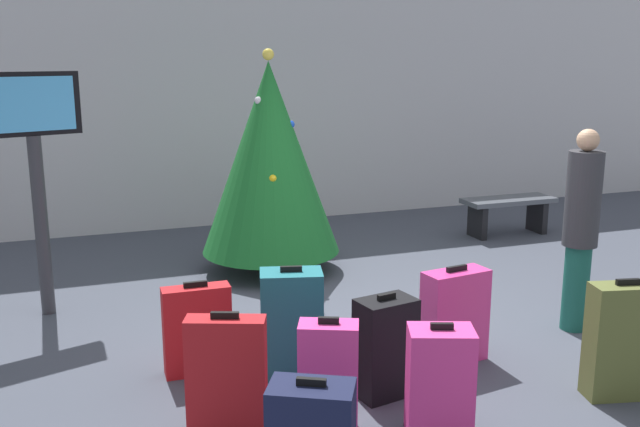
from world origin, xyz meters
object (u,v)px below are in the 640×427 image
Objects in this scene: suitcase_0 at (292,324)px; suitcase_3 at (385,347)px; holiday_tree at (270,158)px; suitcase_6 at (440,383)px; flight_info_kiosk at (35,150)px; suitcase_4 at (328,379)px; suitcase_8 at (197,330)px; waiting_bench at (508,208)px; suitcase_5 at (455,316)px; suitcase_7 at (227,376)px; suitcase_1 at (622,341)px; traveller_0 at (581,225)px.

suitcase_0 is 0.72m from suitcase_3.
suitcase_6 is at bearing -89.61° from holiday_tree.
flight_info_kiosk reaches higher than suitcase_0.
suitcase_8 is (-0.60, 1.12, -0.03)m from suitcase_4.
waiting_bench is 1.46× the size of suitcase_0.
suitcase_7 reaches higher than suitcase_5.
suitcase_8 is at bearing -118.13° from holiday_tree.
suitcase_5 is 1.89m from suitcase_7.
suitcase_0 is 0.85m from suitcase_4.
suitcase_5 is (1.23, -0.18, -0.04)m from suitcase_0.
suitcase_8 is at bearing -148.99° from waiting_bench.
flight_info_kiosk is at bearing 140.72° from suitcase_1.
suitcase_4 is at bearing 173.99° from suitcase_1.
flight_info_kiosk is at bearing -169.55° from waiting_bench.
holiday_tree is at bearing 88.98° from suitcase_3.
traveller_0 is at bearing 64.59° from suitcase_1.
waiting_bench is 1.66× the size of suitcase_3.
flight_info_kiosk reaches higher than suitcase_3.
holiday_tree is 3.45m from waiting_bench.
suitcase_5 reaches higher than waiting_bench.
suitcase_0 is 1.24m from suitcase_5.
suitcase_8 is (-1.14, 0.77, -0.01)m from suitcase_3.
suitcase_7 reaches higher than suitcase_4.
suitcase_0 is at bearing -179.33° from traveller_0.
suitcase_3 is 1.12m from suitcase_7.
traveller_0 is at bearing -24.49° from flight_info_kiosk.
holiday_tree is 3.50m from suitcase_4.
flight_info_kiosk is 3.48m from suitcase_3.
holiday_tree is at bearing 128.48° from traveller_0.
suitcase_1 reaches higher than suitcase_5.
suitcase_3 is at bearing -48.24° from flight_info_kiosk.
suitcase_1 is 1.10× the size of suitcase_4.
holiday_tree is at bearing 111.97° from suitcase_1.
suitcase_7 is at bearing 170.47° from suitcase_1.
flight_info_kiosk is 3.97m from suitcase_6.
suitcase_7 is (-3.13, -0.66, -0.53)m from traveller_0.
suitcase_3 is at bearing -155.67° from suitcase_5.
suitcase_0 is 1.26m from suitcase_6.
traveller_0 reaches higher than suitcase_1.
suitcase_0 is 1.05× the size of suitcase_7.
traveller_0 is 2.17× the size of suitcase_7.
suitcase_6 is (2.27, -3.05, -1.13)m from flight_info_kiosk.
suitcase_3 is 0.64m from suitcase_4.
suitcase_6 is at bearing -48.57° from suitcase_8.
flight_info_kiosk is 2.79m from suitcase_0.
suitcase_4 is (-0.54, -0.34, 0.01)m from suitcase_3.
holiday_tree reaches higher than suitcase_7.
suitcase_4 is (-0.04, -0.85, -0.03)m from suitcase_0.
suitcase_3 is (-1.49, 0.56, -0.05)m from suitcase_1.
suitcase_6 is (0.08, -0.60, 0.00)m from suitcase_3.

